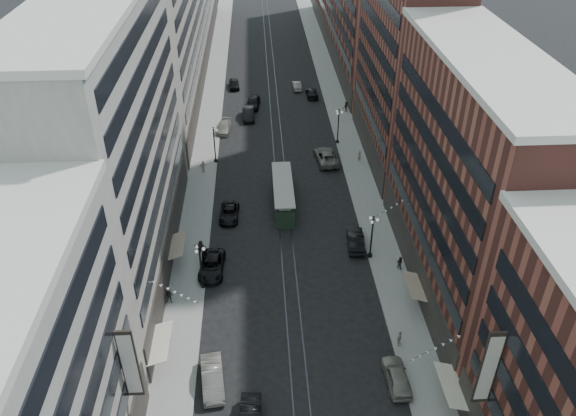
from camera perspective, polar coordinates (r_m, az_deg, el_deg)
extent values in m
plane|color=black|center=(86.62, -1.05, 6.44)|extent=(220.00, 220.00, 0.00)
cube|color=gray|center=(95.87, -7.97, 8.99)|extent=(4.00, 180.00, 0.15)
cube|color=gray|center=(96.52, 5.32, 9.36)|extent=(4.00, 180.00, 0.15)
cube|color=#2D2D33|center=(95.57, -1.73, 9.19)|extent=(0.12, 180.00, 0.02)
cube|color=#2D2D33|center=(95.62, -0.88, 9.21)|extent=(0.12, 180.00, 0.02)
cube|color=gray|center=(57.91, -17.16, 5.71)|extent=(8.00, 36.00, 28.00)
cube|color=gray|center=(116.85, -10.83, 20.02)|extent=(8.00, 90.00, 26.00)
cube|color=brown|center=(56.40, 17.80, 2.45)|extent=(8.00, 30.00, 24.00)
cube|color=brown|center=(77.81, 12.27, 19.10)|extent=(8.00, 26.00, 42.00)
cylinder|color=black|center=(60.15, -8.61, -7.78)|extent=(0.56, 0.56, 0.30)
cylinder|color=black|center=(58.57, -8.82, -5.99)|extent=(0.18, 0.18, 5.20)
sphere|color=black|center=(56.83, -9.06, -3.82)|extent=(0.24, 0.24, 0.24)
sphere|color=white|center=(57.03, -8.57, -4.12)|extent=(0.36, 0.36, 0.36)
sphere|color=white|center=(57.41, -9.22, -3.90)|extent=(0.36, 0.36, 0.36)
sphere|color=white|center=(56.80, -9.28, -4.38)|extent=(0.36, 0.36, 0.36)
cylinder|color=black|center=(82.27, -7.34, 4.80)|extent=(0.56, 0.56, 0.30)
cylinder|color=black|center=(81.11, -7.47, 6.31)|extent=(0.18, 0.18, 5.20)
sphere|color=black|center=(79.87, -7.61, 8.09)|extent=(0.24, 0.24, 0.24)
sphere|color=white|center=(80.01, -7.27, 7.85)|extent=(0.36, 0.36, 0.36)
sphere|color=white|center=(80.41, -7.74, 7.95)|extent=(0.36, 0.36, 0.36)
sphere|color=white|center=(79.71, -7.77, 7.70)|extent=(0.36, 0.36, 0.36)
cylinder|color=black|center=(64.01, 8.30, -4.77)|extent=(0.56, 0.56, 0.30)
cylinder|color=black|center=(62.52, 8.49, -3.02)|extent=(0.18, 0.18, 5.20)
sphere|color=black|center=(60.90, 8.70, -0.91)|extent=(0.24, 0.24, 0.24)
sphere|color=white|center=(61.22, 9.08, -1.20)|extent=(0.36, 0.36, 0.36)
sphere|color=white|center=(61.40, 8.40, -1.02)|extent=(0.36, 0.36, 0.36)
sphere|color=white|center=(60.77, 8.53, -1.44)|extent=(0.36, 0.36, 0.36)
cylinder|color=black|center=(87.27, 5.03, 6.75)|extent=(0.56, 0.56, 0.30)
cylinder|color=black|center=(86.18, 5.11, 8.20)|extent=(0.18, 0.18, 5.20)
sphere|color=black|center=(85.01, 5.21, 9.90)|extent=(0.24, 0.24, 0.24)
sphere|color=white|center=(85.24, 5.50, 9.66)|extent=(0.36, 0.36, 0.36)
sphere|color=white|center=(85.49, 5.01, 9.76)|extent=(0.36, 0.36, 0.36)
sphere|color=white|center=(84.79, 5.08, 9.54)|extent=(0.36, 0.36, 0.36)
cube|color=#203322|center=(71.70, -0.50, 1.20)|extent=(2.30, 11.02, 2.39)
cube|color=gray|center=(70.92, -0.51, 2.20)|extent=(1.47, 10.10, 0.55)
cube|color=gray|center=(70.72, -0.51, 2.45)|extent=(2.48, 11.21, 0.14)
cylinder|color=black|center=(68.76, -0.33, -1.27)|extent=(2.11, 0.64, 0.64)
cylinder|color=black|center=(75.66, -0.66, 2.33)|extent=(2.11, 0.64, 0.64)
imported|color=slate|center=(50.84, -7.68, -16.75)|extent=(2.41, 5.36, 1.71)
imported|color=black|center=(61.76, -7.74, -5.81)|extent=(2.87, 5.72, 1.55)
imported|color=gray|center=(51.47, 10.98, -16.41)|extent=(2.05, 4.86, 1.64)
imported|color=black|center=(58.45, -11.99, -8.75)|extent=(0.91, 0.58, 1.75)
imported|color=#A29C86|center=(54.28, 11.24, -12.84)|extent=(0.73, 1.05, 1.63)
imported|color=black|center=(69.81, -5.97, -0.52)|extent=(2.48, 5.01, 1.37)
imported|color=gray|center=(91.01, -6.54, 8.15)|extent=(2.57, 5.17, 1.44)
imported|color=black|center=(107.82, -5.50, 12.44)|extent=(2.17, 4.63, 1.53)
imported|color=black|center=(65.17, 6.87, -3.24)|extent=(2.22, 5.24, 1.68)
imported|color=#626257|center=(81.74, 3.90, 5.28)|extent=(3.51, 6.58, 1.76)
imported|color=black|center=(103.56, 2.42, 11.61)|extent=(2.12, 4.97, 1.43)
imported|color=black|center=(99.30, -3.54, 10.68)|extent=(2.72, 5.43, 1.77)
imported|color=gray|center=(106.75, 0.90, 12.33)|extent=(1.59, 4.27, 1.39)
imported|color=black|center=(64.15, -8.84, -3.94)|extent=(1.63, 1.06, 1.70)
imported|color=beige|center=(79.47, -8.61, 4.18)|extent=(1.14, 0.83, 1.77)
imported|color=black|center=(62.59, 11.28, -5.45)|extent=(0.82, 0.80, 1.52)
imported|color=gray|center=(82.02, 7.25, 5.31)|extent=(0.78, 0.76, 1.80)
imported|color=black|center=(97.48, 5.94, 10.21)|extent=(1.25, 0.79, 1.80)
imported|color=black|center=(95.03, -4.06, 9.54)|extent=(2.14, 5.37, 1.74)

